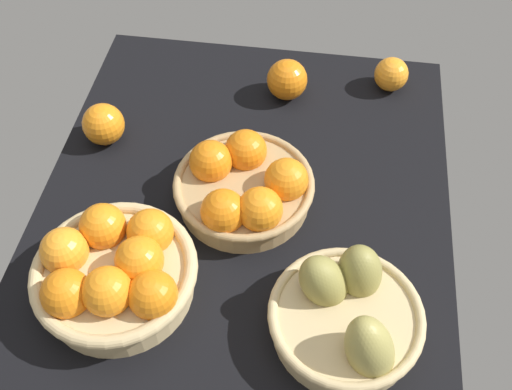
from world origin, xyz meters
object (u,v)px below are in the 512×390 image
basket_center (245,187)px  loose_orange_back_gap (391,74)px  loose_orange_front_gap (103,124)px  basket_far_right_pears (347,315)px  loose_orange_side_gap (287,80)px  basket_near_right (115,272)px

basket_center → loose_orange_back_gap: basket_center is taller
basket_center → loose_orange_front_gap: size_ratio=3.09×
basket_far_right_pears → loose_orange_side_gap: bearing=-164.0°
basket_near_right → loose_orange_side_gap: (-48.49, 20.95, -1.08)cm
basket_near_right → loose_orange_front_gap: bearing=-159.4°
loose_orange_back_gap → loose_orange_side_gap: (5.40, -20.74, 0.63)cm
basket_center → loose_orange_front_gap: bearing=-111.3°
basket_center → loose_orange_front_gap: 30.80cm
basket_far_right_pears → loose_orange_back_gap: (-55.56, 6.35, -0.80)cm
basket_near_right → loose_orange_front_gap: (-31.26, -11.74, -1.21)cm
basket_center → basket_near_right: size_ratio=0.96×
basket_near_right → basket_far_right_pears: size_ratio=1.11×
basket_near_right → loose_orange_back_gap: size_ratio=3.68×
basket_center → loose_orange_front_gap: (-11.21, -28.68, -0.22)cm
basket_near_right → loose_orange_back_gap: bearing=142.3°
loose_orange_side_gap → loose_orange_back_gap: bearing=104.6°
basket_far_right_pears → loose_orange_front_gap: bearing=-125.0°
loose_orange_front_gap → basket_center: bearing=68.7°
basket_center → loose_orange_back_gap: bearing=143.8°
basket_far_right_pears → loose_orange_front_gap: size_ratio=2.91×
basket_far_right_pears → loose_orange_side_gap: 52.18cm
basket_near_right → basket_far_right_pears: 35.39cm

